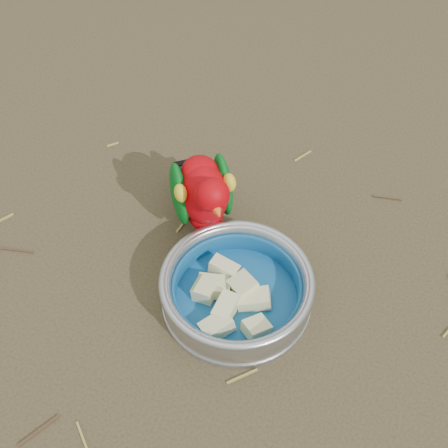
% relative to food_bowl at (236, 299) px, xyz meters
% --- Properties ---
extents(ground, '(60.00, 60.00, 0.00)m').
position_rel_food_bowl_xyz_m(ground, '(0.02, -0.08, -0.01)').
color(ground, '#473B27').
extents(food_bowl, '(0.22, 0.22, 0.02)m').
position_rel_food_bowl_xyz_m(food_bowl, '(0.00, 0.00, 0.00)').
color(food_bowl, '#B2B2BA').
rests_on(food_bowl, ground).
extents(bowl_wall, '(0.22, 0.22, 0.04)m').
position_rel_food_bowl_xyz_m(bowl_wall, '(0.00, 0.00, 0.03)').
color(bowl_wall, '#B2B2BA').
rests_on(bowl_wall, food_bowl).
extents(fruit_wedges, '(0.13, 0.13, 0.03)m').
position_rel_food_bowl_xyz_m(fruit_wedges, '(-0.00, 0.00, 0.02)').
color(fruit_wedges, beige).
rests_on(fruit_wedges, food_bowl).
extents(lory_parrot, '(0.19, 0.22, 0.16)m').
position_rel_food_bowl_xyz_m(lory_parrot, '(-0.09, 0.11, 0.07)').
color(lory_parrot, '#B10209').
rests_on(lory_parrot, ground).
extents(ground_debris, '(0.90, 0.80, 0.01)m').
position_rel_food_bowl_xyz_m(ground_debris, '(-0.03, 0.01, -0.01)').
color(ground_debris, '#A39244').
rests_on(ground_debris, ground).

